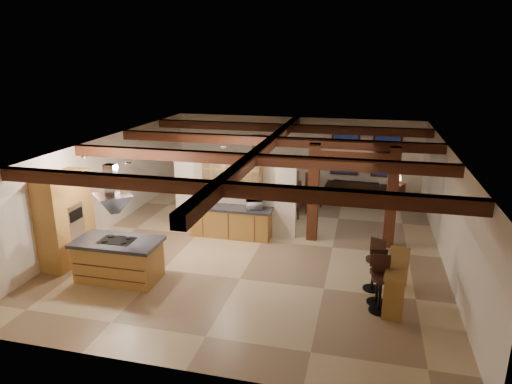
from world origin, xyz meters
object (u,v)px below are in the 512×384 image
at_px(sofa, 356,188).
at_px(dining_table, 284,201).
at_px(bar_counter, 397,275).
at_px(kitchen_island, 119,259).

bearing_deg(sofa, dining_table, 45.01).
distance_m(dining_table, bar_counter, 6.71).
bearing_deg(kitchen_island, sofa, 57.13).
relative_size(kitchen_island, sofa, 0.91).
bearing_deg(kitchen_island, dining_table, 64.41).
relative_size(sofa, bar_counter, 1.24).
xyz_separation_m(dining_table, sofa, (2.45, 2.20, 0.02)).
distance_m(dining_table, sofa, 3.29).
bearing_deg(sofa, kitchen_island, 60.26).
xyz_separation_m(kitchen_island, bar_counter, (6.53, 0.50, 0.12)).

